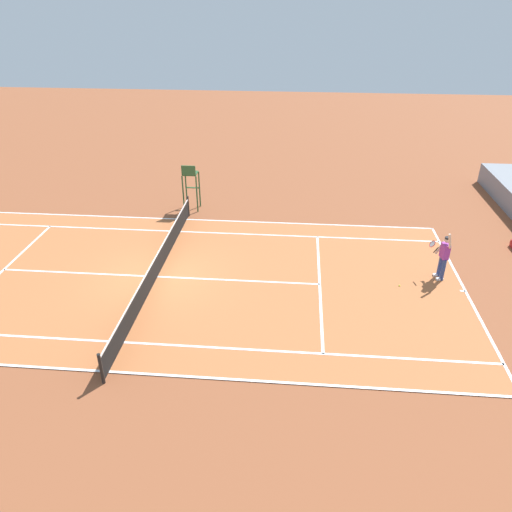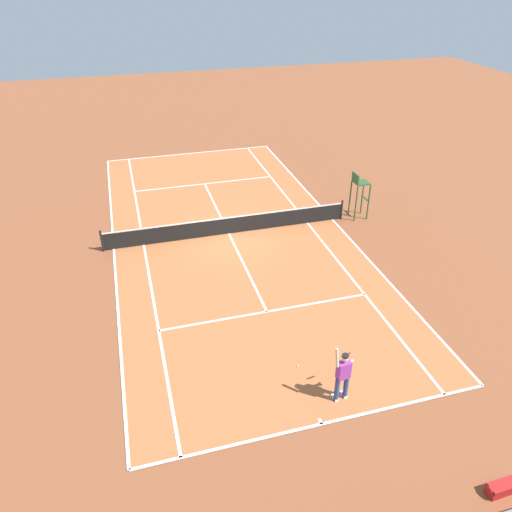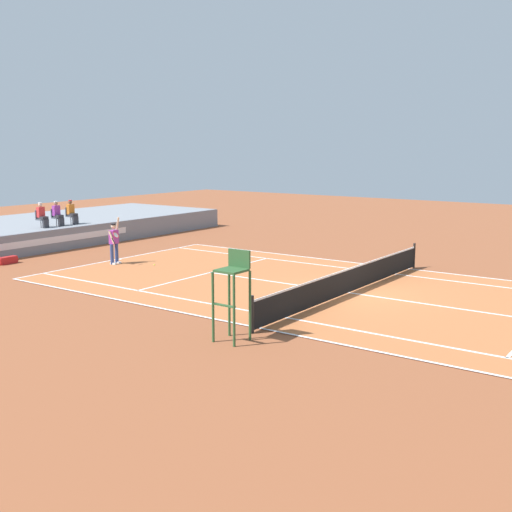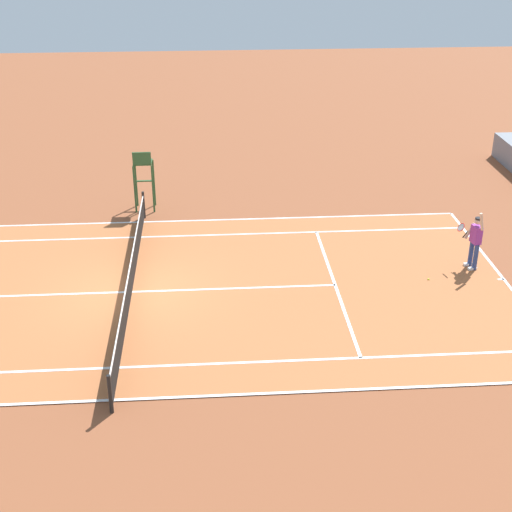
# 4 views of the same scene
# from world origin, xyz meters

# --- Properties ---
(ground_plane) EXTENTS (80.00, 80.00, 0.00)m
(ground_plane) POSITION_xyz_m (0.00, 0.00, 0.00)
(ground_plane) COLOR brown
(court) EXTENTS (11.08, 23.88, 0.03)m
(court) POSITION_xyz_m (0.00, 0.00, 0.01)
(court) COLOR #B76638
(court) RESTS_ON ground
(net) EXTENTS (11.98, 0.10, 1.07)m
(net) POSITION_xyz_m (0.00, 0.00, 0.52)
(net) COLOR black
(net) RESTS_ON ground
(barrier_wall) EXTENTS (24.87, 0.25, 1.11)m
(barrier_wall) POSITION_xyz_m (0.00, 16.16, 0.56)
(barrier_wall) COLOR gray
(barrier_wall) RESTS_ON ground
(bleacher_platform) EXTENTS (24.87, 7.75, 1.11)m
(bleacher_platform) POSITION_xyz_m (0.00, 20.15, 0.56)
(bleacher_platform) COLOR gray
(bleacher_platform) RESTS_ON ground
(spectator_seated_0) EXTENTS (0.44, 0.60, 1.26)m
(spectator_seated_0) POSITION_xyz_m (-0.16, 17.22, 1.72)
(spectator_seated_0) COLOR #474C56
(spectator_seated_0) RESTS_ON bleacher_platform
(spectator_seated_1) EXTENTS (0.44, 0.60, 1.26)m
(spectator_seated_1) POSITION_xyz_m (0.78, 17.22, 1.72)
(spectator_seated_1) COLOR #474C56
(spectator_seated_1) RESTS_ON bleacher_platform
(spectator_seated_2) EXTENTS (0.44, 0.60, 1.26)m
(spectator_seated_2) POSITION_xyz_m (1.69, 17.22, 1.72)
(spectator_seated_2) COLOR #474C56
(spectator_seated_2) RESTS_ON bleacher_platform
(tennis_player) EXTENTS (0.75, 0.70, 2.08)m
(tennis_player) POSITION_xyz_m (-0.92, 11.12, 0.99)
(tennis_player) COLOR navy
(tennis_player) RESTS_ON ground
(tennis_ball) EXTENTS (0.07, 0.07, 0.07)m
(tennis_ball) POSITION_xyz_m (-0.14, 9.46, 0.03)
(tennis_ball) COLOR #D1E533
(tennis_ball) RESTS_ON ground
(umpire_chair) EXTENTS (0.77, 0.77, 2.44)m
(umpire_chair) POSITION_xyz_m (-6.81, 0.00, 1.56)
(umpire_chair) COLOR #2D562D
(umpire_chair) RESTS_ON ground
(equipment_bag) EXTENTS (0.91, 0.35, 0.32)m
(equipment_bag) POSITION_xyz_m (-3.62, 15.08, 0.16)
(equipment_bag) COLOR red
(equipment_bag) RESTS_ON ground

